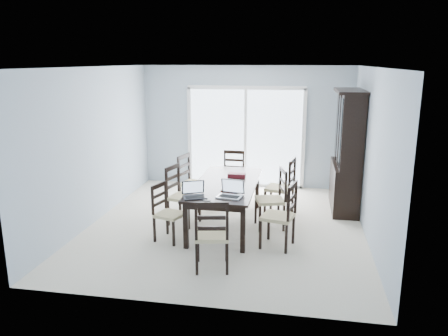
# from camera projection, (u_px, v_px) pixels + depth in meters

# --- Properties ---
(floor) EXTENTS (5.00, 5.00, 0.00)m
(floor) POSITION_uv_depth(u_px,v_px,m) (226.00, 225.00, 7.33)
(floor) COLOR silver
(floor) RESTS_ON ground
(ceiling) EXTENTS (5.00, 5.00, 0.00)m
(ceiling) POSITION_uv_depth(u_px,v_px,m) (226.00, 67.00, 6.71)
(ceiling) COLOR white
(ceiling) RESTS_ON back_wall
(back_wall) EXTENTS (4.50, 0.02, 2.60)m
(back_wall) POSITION_uv_depth(u_px,v_px,m) (246.00, 127.00, 9.41)
(back_wall) COLOR #9FAFBE
(back_wall) RESTS_ON floor
(wall_left) EXTENTS (0.02, 5.00, 2.60)m
(wall_left) POSITION_uv_depth(u_px,v_px,m) (96.00, 145.00, 7.40)
(wall_left) COLOR #9FAFBE
(wall_left) RESTS_ON floor
(wall_right) EXTENTS (0.02, 5.00, 2.60)m
(wall_right) POSITION_uv_depth(u_px,v_px,m) (371.00, 155.00, 6.64)
(wall_right) COLOR #9FAFBE
(wall_right) RESTS_ON floor
(balcony) EXTENTS (4.50, 2.00, 0.10)m
(balcony) POSITION_uv_depth(u_px,v_px,m) (250.00, 176.00, 10.69)
(balcony) COLOR gray
(balcony) RESTS_ON ground
(railing) EXTENTS (4.50, 0.06, 1.10)m
(railing) POSITION_uv_depth(u_px,v_px,m) (255.00, 144.00, 11.50)
(railing) COLOR #99999E
(railing) RESTS_ON balcony
(dining_table) EXTENTS (1.00, 2.20, 0.75)m
(dining_table) POSITION_uv_depth(u_px,v_px,m) (226.00, 187.00, 7.17)
(dining_table) COLOR black
(dining_table) RESTS_ON floor
(china_hutch) EXTENTS (0.50, 1.38, 2.20)m
(china_hutch) POSITION_uv_depth(u_px,v_px,m) (347.00, 152.00, 7.93)
(china_hutch) COLOR black
(china_hutch) RESTS_ON floor
(sliding_door) EXTENTS (2.52, 0.05, 2.18)m
(sliding_door) POSITION_uv_depth(u_px,v_px,m) (245.00, 137.00, 9.44)
(sliding_door) COLOR silver
(sliding_door) RESTS_ON floor
(chair_left_near) EXTENTS (0.49, 0.48, 1.02)m
(chair_left_near) POSITION_uv_depth(u_px,v_px,m) (165.00, 206.00, 6.66)
(chair_left_near) COLOR black
(chair_left_near) RESTS_ON floor
(chair_left_mid) EXTENTS (0.54, 0.53, 1.15)m
(chair_left_mid) POSITION_uv_depth(u_px,v_px,m) (179.00, 189.00, 7.32)
(chair_left_mid) COLOR black
(chair_left_mid) RESTS_ON floor
(chair_left_far) EXTENTS (0.55, 0.54, 1.16)m
(chair_left_far) POSITION_uv_depth(u_px,v_px,m) (189.00, 176.00, 8.10)
(chair_left_far) COLOR black
(chair_left_far) RESTS_ON floor
(chair_right_near) EXTENTS (0.53, 0.52, 1.15)m
(chair_right_near) POSITION_uv_depth(u_px,v_px,m) (284.00, 208.00, 6.34)
(chair_right_near) COLOR black
(chair_right_near) RESTS_ON floor
(chair_right_mid) EXTENTS (0.55, 0.54, 1.15)m
(chair_right_mid) POSITION_uv_depth(u_px,v_px,m) (276.00, 192.00, 7.13)
(chair_right_mid) COLOR black
(chair_right_mid) RESTS_ON floor
(chair_right_far) EXTENTS (0.54, 0.53, 1.20)m
(chair_right_far) POSITION_uv_depth(u_px,v_px,m) (285.00, 181.00, 7.69)
(chair_right_far) COLOR black
(chair_right_far) RESTS_ON floor
(chair_end_near) EXTENTS (0.51, 0.52, 1.15)m
(chair_end_near) POSITION_uv_depth(u_px,v_px,m) (212.00, 228.00, 5.60)
(chair_end_near) COLOR black
(chair_end_near) RESTS_ON floor
(chair_end_far) EXTENTS (0.43, 0.44, 1.11)m
(chair_end_far) POSITION_uv_depth(u_px,v_px,m) (233.00, 170.00, 8.64)
(chair_end_far) COLOR black
(chair_end_far) RESTS_ON floor
(laptop_dark) EXTENTS (0.40, 0.35, 0.23)m
(laptop_dark) POSITION_uv_depth(u_px,v_px,m) (195.00, 194.00, 6.35)
(laptop_dark) COLOR black
(laptop_dark) RESTS_ON dining_table
(laptop_silver) EXTENTS (0.40, 0.31, 0.25)m
(laptop_silver) POSITION_uv_depth(u_px,v_px,m) (230.00, 193.00, 6.37)
(laptop_silver) COLOR #B2B2B4
(laptop_silver) RESTS_ON dining_table
(book_stack) EXTENTS (0.26, 0.21, 0.04)m
(book_stack) POSITION_uv_depth(u_px,v_px,m) (229.00, 190.00, 6.65)
(book_stack) COLOR maroon
(book_stack) RESTS_ON dining_table
(cell_phone) EXTENTS (0.12, 0.06, 0.01)m
(cell_phone) POSITION_uv_depth(u_px,v_px,m) (206.00, 201.00, 6.21)
(cell_phone) COLOR black
(cell_phone) RESTS_ON dining_table
(game_box) EXTENTS (0.30, 0.15, 0.07)m
(game_box) POSITION_uv_depth(u_px,v_px,m) (237.00, 175.00, 7.45)
(game_box) COLOR #501017
(game_box) RESTS_ON dining_table
(hot_tub) EXTENTS (1.92, 1.78, 0.86)m
(hot_tub) POSITION_uv_depth(u_px,v_px,m) (220.00, 155.00, 10.74)
(hot_tub) COLOR brown
(hot_tub) RESTS_ON balcony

